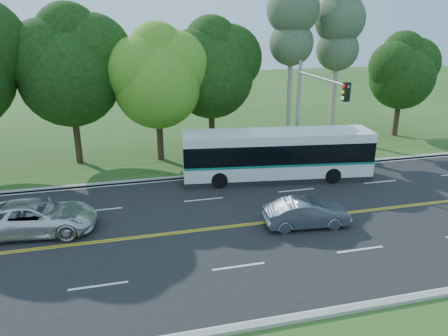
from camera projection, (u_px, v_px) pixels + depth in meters
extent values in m
plane|color=#2B4E1A|center=(229.00, 227.00, 21.02)|extent=(120.00, 120.00, 0.00)
cube|color=black|center=(229.00, 227.00, 21.02)|extent=(60.00, 14.00, 0.02)
cube|color=#A29D92|center=(200.00, 176.00, 27.53)|extent=(60.00, 0.30, 0.15)
cube|color=#A29D92|center=(283.00, 321.00, 14.45)|extent=(60.00, 0.30, 0.15)
cube|color=#2B4E1A|center=(194.00, 167.00, 29.23)|extent=(60.00, 4.00, 0.10)
cube|color=gold|center=(229.00, 227.00, 20.94)|extent=(57.00, 0.10, 0.00)
cube|color=gold|center=(228.00, 226.00, 21.08)|extent=(57.00, 0.10, 0.00)
cube|color=silver|center=(98.00, 286.00, 16.42)|extent=(2.20, 0.12, 0.00)
cube|color=silver|center=(239.00, 266.00, 17.69)|extent=(2.20, 0.12, 0.00)
cube|color=silver|center=(360.00, 249.00, 18.97)|extent=(2.20, 0.12, 0.00)
cube|color=silver|center=(101.00, 210.00, 22.82)|extent=(2.20, 0.12, 0.00)
cube|color=silver|center=(204.00, 199.00, 24.10)|extent=(2.20, 0.12, 0.00)
cube|color=silver|center=(296.00, 190.00, 25.37)|extent=(2.20, 0.12, 0.00)
cube|color=silver|center=(380.00, 182.00, 26.64)|extent=(2.20, 0.12, 0.00)
cube|color=silver|center=(201.00, 178.00, 27.28)|extent=(57.00, 0.12, 0.00)
cube|color=silver|center=(280.00, 317.00, 14.75)|extent=(57.00, 0.12, 0.00)
cylinder|color=black|center=(77.00, 137.00, 29.66)|extent=(0.44, 0.44, 3.60)
sphere|color=black|center=(70.00, 76.00, 28.30)|extent=(6.60, 6.60, 6.60)
sphere|color=black|center=(92.00, 54.00, 28.48)|extent=(5.28, 5.28, 5.28)
sphere|color=black|center=(46.00, 58.00, 27.42)|extent=(4.95, 4.95, 4.95)
sphere|color=black|center=(68.00, 36.00, 27.86)|extent=(4.29, 4.29, 4.29)
cylinder|color=black|center=(160.00, 138.00, 30.08)|extent=(0.44, 0.44, 3.24)
sphere|color=#548A1C|center=(157.00, 85.00, 28.87)|extent=(5.80, 5.80, 5.80)
sphere|color=#548A1C|center=(176.00, 66.00, 29.06)|extent=(4.64, 4.64, 4.64)
sphere|color=#548A1C|center=(139.00, 70.00, 28.08)|extent=(4.35, 4.35, 4.35)
sphere|color=#548A1C|center=(157.00, 51.00, 28.53)|extent=(3.77, 3.77, 3.77)
cylinder|color=black|center=(212.00, 128.00, 32.34)|extent=(0.44, 0.44, 3.42)
sphere|color=black|center=(211.00, 76.00, 31.08)|extent=(6.00, 6.00, 6.00)
sphere|color=black|center=(229.00, 58.00, 31.27)|extent=(4.80, 4.80, 4.80)
sphere|color=black|center=(195.00, 62.00, 30.27)|extent=(4.50, 4.50, 4.50)
sphere|color=black|center=(211.00, 43.00, 30.72)|extent=(3.90, 3.90, 3.90)
cylinder|color=#A49C84|center=(289.00, 82.00, 32.67)|extent=(0.40, 0.40, 9.80)
sphere|color=#3F5434|center=(291.00, 43.00, 31.74)|extent=(3.23, 3.23, 3.23)
sphere|color=#3F5434|center=(293.00, 9.00, 30.95)|extent=(3.80, 3.80, 3.80)
cylinder|color=#A49C84|center=(334.00, 84.00, 34.17)|extent=(0.40, 0.40, 9.10)
sphere|color=#3F5434|center=(337.00, 50.00, 33.31)|extent=(3.23, 3.23, 3.23)
sphere|color=#3F5434|center=(340.00, 19.00, 32.58)|extent=(3.80, 3.80, 3.80)
cylinder|color=black|center=(396.00, 117.00, 36.56)|extent=(0.44, 0.44, 3.06)
sphere|color=black|center=(402.00, 77.00, 35.45)|extent=(5.20, 5.20, 5.20)
sphere|color=black|center=(414.00, 63.00, 35.65)|extent=(4.16, 4.16, 4.16)
sphere|color=black|center=(394.00, 66.00, 34.73)|extent=(3.90, 3.90, 3.90)
sphere|color=black|center=(403.00, 52.00, 35.19)|extent=(3.38, 3.38, 3.38)
sphere|color=maroon|center=(241.00, 157.00, 28.96)|extent=(1.50, 1.50, 1.50)
sphere|color=maroon|center=(255.00, 156.00, 29.19)|extent=(1.50, 1.50, 1.50)
sphere|color=maroon|center=(269.00, 155.00, 29.43)|extent=(1.50, 1.50, 1.50)
sphere|color=maroon|center=(283.00, 153.00, 29.66)|extent=(1.50, 1.50, 1.50)
sphere|color=maroon|center=(297.00, 152.00, 29.89)|extent=(1.50, 1.50, 1.50)
sphere|color=maroon|center=(310.00, 151.00, 30.12)|extent=(1.50, 1.50, 1.50)
sphere|color=maroon|center=(323.00, 150.00, 30.35)|extent=(1.50, 1.50, 1.50)
sphere|color=maroon|center=(337.00, 149.00, 30.58)|extent=(1.50, 1.50, 1.50)
sphere|color=maroon|center=(349.00, 148.00, 30.81)|extent=(1.50, 1.50, 1.50)
cube|color=olive|center=(341.00, 160.00, 30.03)|extent=(3.50, 1.40, 0.40)
cylinder|color=gray|center=(297.00, 116.00, 28.04)|extent=(0.20, 0.20, 7.00)
cylinder|color=gray|center=(322.00, 78.00, 24.36)|extent=(0.14, 6.00, 0.14)
cube|color=black|center=(346.00, 92.00, 21.90)|extent=(0.32, 0.28, 0.95)
sphere|color=red|center=(344.00, 86.00, 21.76)|extent=(0.18, 0.18, 0.18)
sphere|color=yellow|center=(343.00, 92.00, 21.86)|extent=(0.18, 0.18, 0.18)
sphere|color=#19D833|center=(343.00, 98.00, 21.96)|extent=(0.18, 0.18, 0.18)
cube|color=silver|center=(277.00, 166.00, 26.93)|extent=(11.69, 3.96, 0.95)
cube|color=black|center=(277.00, 150.00, 26.58)|extent=(11.64, 3.99, 1.19)
cube|color=silver|center=(278.00, 136.00, 26.29)|extent=(11.69, 3.96, 0.53)
cube|color=#0C6D59|center=(277.00, 160.00, 26.79)|extent=(11.64, 4.00, 0.13)
cube|color=black|center=(183.00, 151.00, 25.94)|extent=(0.36, 2.23, 1.63)
cube|color=#19E54C|center=(183.00, 136.00, 25.64)|extent=(0.25, 1.46, 0.21)
cube|color=black|center=(276.00, 176.00, 27.14)|extent=(11.68, 3.86, 0.33)
cylinder|color=black|center=(219.00, 180.00, 25.58)|extent=(0.98, 0.39, 0.96)
cylinder|color=black|center=(216.00, 167.00, 27.72)|extent=(0.98, 0.39, 0.96)
cylinder|color=black|center=(333.00, 176.00, 26.31)|extent=(0.98, 0.39, 0.96)
cylinder|color=black|center=(321.00, 163.00, 28.45)|extent=(0.98, 0.39, 0.96)
imported|color=slate|center=(306.00, 213.00, 20.87)|extent=(4.21, 1.77, 1.35)
imported|color=silver|center=(36.00, 217.00, 20.25)|extent=(5.76, 3.14, 1.53)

